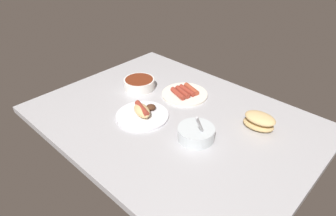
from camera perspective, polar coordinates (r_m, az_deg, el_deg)
ground_plane at (r=131.20cm, az=0.99°, el=-2.33°), size 120.00×90.00×3.00cm
bowl_coleslaw at (r=117.32cm, az=5.43°, el=-4.76°), size 14.67×14.67×15.37cm
bowl_chili at (r=151.64cm, az=-5.55°, el=4.75°), size 15.62×15.62×5.25cm
plate_sausages at (r=146.06cm, az=3.23°, el=2.86°), size 22.53×22.53×3.48cm
bread_stack at (r=127.40cm, az=17.17°, el=-2.45°), size 14.17×10.39×7.20cm
plate_hotdog_assembled at (r=130.45cm, az=-4.91°, el=-1.00°), size 23.34×23.34×5.61cm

